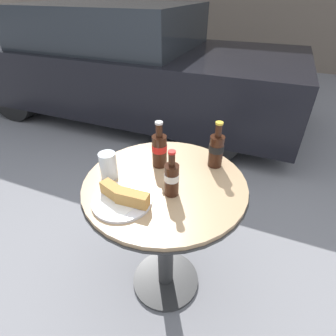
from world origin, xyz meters
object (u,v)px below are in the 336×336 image
Objects in this scene: cola_bottle_right at (159,149)px; parked_car at (126,65)px; cola_bottle_left at (172,178)px; cola_bottle_center at (216,149)px; drinking_glass at (108,167)px; lunch_plate_near at (123,198)px; bistro_table at (165,212)px.

parked_car reaches higher than cola_bottle_right.
cola_bottle_center is (0.12, 0.28, 0.01)m from cola_bottle_left.
drinking_glass is 0.51× the size of lunch_plate_near.
cola_bottle_right is 2.59m from parked_car.
cola_bottle_left is 2.81m from parked_car.
drinking_glass is at bearing -61.40° from parked_car.
bistro_table is 2.71m from parked_car.
cola_bottle_right is 0.31m from lunch_plate_near.
cola_bottle_center is 0.51m from drinking_glass.
cola_bottle_left reaches higher than bistro_table.
bistro_table is 0.18× the size of parked_car.
cola_bottle_left is at bearing -53.35° from cola_bottle_right.
cola_bottle_center is at bearing 50.78° from bistro_table.
drinking_glass is (-0.31, 0.00, -0.03)m from cola_bottle_left.
cola_bottle_right and cola_bottle_center have the same top height.
parked_car is at bearing 124.12° from cola_bottle_left.
cola_bottle_left is 0.86× the size of lunch_plate_near.
cola_bottle_left is 0.31m from drinking_glass.
parked_car is (-1.57, 2.32, -0.21)m from cola_bottle_left.
cola_bottle_center is 2.65m from parked_car.
cola_bottle_left is 0.91× the size of cola_bottle_right.
lunch_plate_near is at bearing -41.32° from drinking_glass.
parked_car is at bearing 129.62° from cola_bottle_center.
cola_bottle_right is at bearing 45.51° from drinking_glass.
cola_bottle_center is (0.17, 0.21, 0.28)m from bistro_table.
bistro_table is 3.36× the size of cola_bottle_center.
parked_car is (-1.41, 2.44, -0.15)m from lunch_plate_near.
lunch_plate_near is at bearing -118.22° from bistro_table.
cola_bottle_center is at bearing 33.25° from drinking_glass.
lunch_plate_near is at bearing -60.04° from parked_car.
bistro_table is at bearing 131.38° from cola_bottle_left.
drinking_glass is at bearing -165.63° from bistro_table.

